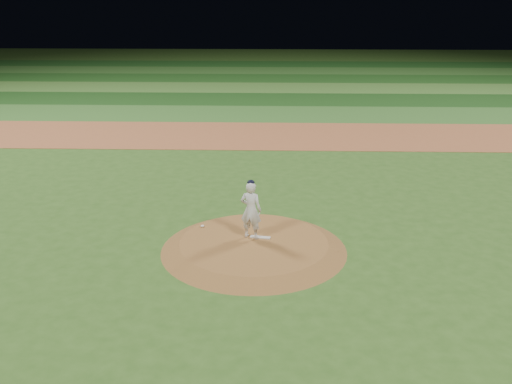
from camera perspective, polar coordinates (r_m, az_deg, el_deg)
ground at (r=17.03m, az=-0.21°, el=-5.76°), size 120.00×120.00×0.00m
infield_dirt_band at (r=30.27m, az=0.72°, el=5.69°), size 70.00×6.00×0.02m
outfield_stripe_0 at (r=35.63m, az=0.89°, el=7.82°), size 70.00×5.00×0.02m
outfield_stripe_1 at (r=40.54m, az=1.01°, el=9.26°), size 70.00×5.00×0.02m
outfield_stripe_2 at (r=45.46m, az=1.11°, el=10.39°), size 70.00×5.00×0.02m
outfield_stripe_3 at (r=50.41m, az=1.18°, el=11.30°), size 70.00×5.00×0.02m
outfield_stripe_4 at (r=55.36m, az=1.25°, el=12.05°), size 70.00×5.00×0.02m
outfield_stripe_5 at (r=60.32m, az=1.30°, el=12.68°), size 70.00×5.00×0.02m
pitchers_mound at (r=16.97m, az=-0.21°, el=-5.37°), size 5.50×5.50×0.25m
pitching_rubber at (r=17.18m, az=0.43°, el=-4.54°), size 0.63×0.26×0.03m
rosin_bag at (r=18.00m, az=-5.38°, el=-3.40°), size 0.12×0.12×0.06m
pitcher_on_mound at (r=16.85m, az=-0.51°, el=-1.78°), size 0.74×0.60×1.82m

